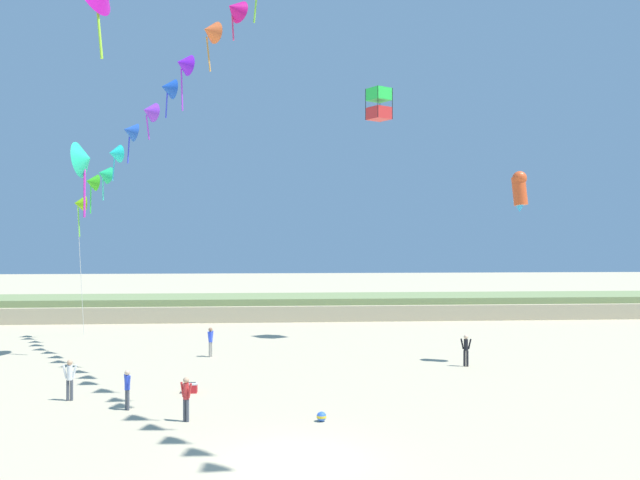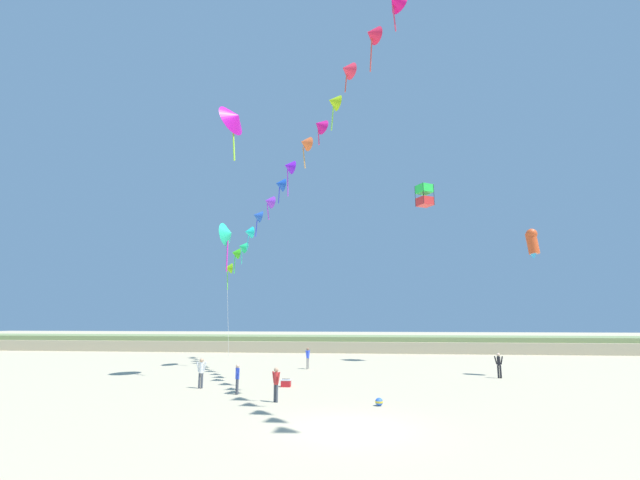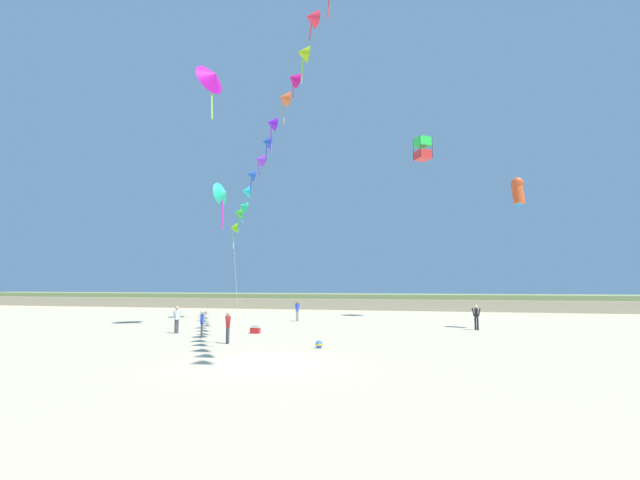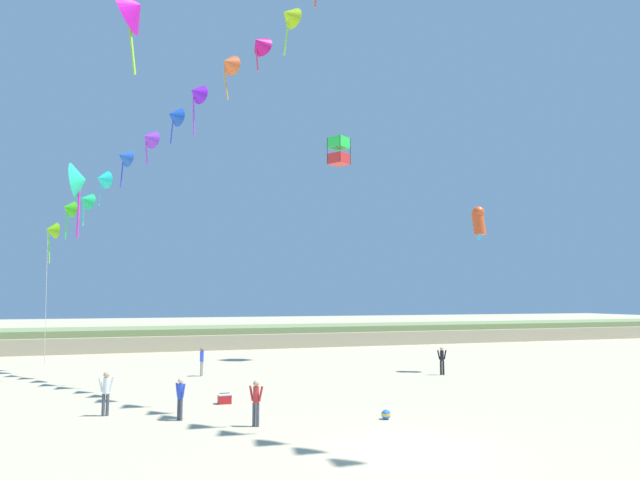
{
  "view_description": "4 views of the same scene",
  "coord_description": "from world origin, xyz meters",
  "px_view_note": "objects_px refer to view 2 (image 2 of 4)",
  "views": [
    {
      "loc": [
        -0.79,
        -20.42,
        6.63
      ],
      "look_at": [
        1.57,
        10.74,
        6.69
      ],
      "focal_mm": 38.0,
      "sensor_mm": 36.0,
      "label": 1
    },
    {
      "loc": [
        0.59,
        -16.71,
        3.98
      ],
      "look_at": [
        -2.35,
        11.27,
        9.18
      ],
      "focal_mm": 24.0,
      "sensor_mm": 36.0,
      "label": 2
    },
    {
      "loc": [
        5.99,
        -16.15,
        3.06
      ],
      "look_at": [
        0.26,
        8.34,
        5.68
      ],
      "focal_mm": 24.0,
      "sensor_mm": 36.0,
      "label": 3
    },
    {
      "loc": [
        -8.23,
        -15.95,
        4.62
      ],
      "look_at": [
        0.72,
        11.13,
        7.5
      ],
      "focal_mm": 32.0,
      "sensor_mm": 36.0,
      "label": 4
    }
  ],
  "objects_px": {
    "large_kite_outer_drift": "(532,242)",
    "person_far_left": "(237,377)",
    "large_kite_low_lead": "(228,234)",
    "large_kite_mid_trail": "(425,195)",
    "person_near_left": "(201,371)",
    "person_mid_center": "(308,357)",
    "beach_cooler": "(286,383)",
    "beach_ball": "(379,402)",
    "person_near_right": "(499,364)",
    "person_far_right": "(276,382)",
    "large_kite_high_solo": "(235,118)"
  },
  "relations": [
    {
      "from": "large_kite_mid_trail",
      "to": "beach_ball",
      "type": "relative_size",
      "value": 5.74
    },
    {
      "from": "person_far_right",
      "to": "beach_ball",
      "type": "distance_m",
      "value": 5.04
    },
    {
      "from": "large_kite_mid_trail",
      "to": "large_kite_low_lead",
      "type": "bearing_deg",
      "value": -163.68
    },
    {
      "from": "large_kite_mid_trail",
      "to": "beach_ball",
      "type": "height_order",
      "value": "large_kite_mid_trail"
    },
    {
      "from": "person_near_left",
      "to": "beach_cooler",
      "type": "height_order",
      "value": "person_near_left"
    },
    {
      "from": "person_far_left",
      "to": "beach_ball",
      "type": "distance_m",
      "value": 7.85
    },
    {
      "from": "large_kite_outer_drift",
      "to": "person_far_left",
      "type": "bearing_deg",
      "value": -156.22
    },
    {
      "from": "person_near_left",
      "to": "beach_ball",
      "type": "bearing_deg",
      "value": -21.54
    },
    {
      "from": "person_near_left",
      "to": "person_mid_center",
      "type": "relative_size",
      "value": 1.01
    },
    {
      "from": "person_mid_center",
      "to": "large_kite_mid_trail",
      "type": "height_order",
      "value": "large_kite_mid_trail"
    },
    {
      "from": "person_near_right",
      "to": "person_far_right",
      "type": "height_order",
      "value": "person_near_right"
    },
    {
      "from": "person_mid_center",
      "to": "large_kite_low_lead",
      "type": "height_order",
      "value": "large_kite_low_lead"
    },
    {
      "from": "person_far_left",
      "to": "large_kite_high_solo",
      "type": "bearing_deg",
      "value": 115.73
    },
    {
      "from": "large_kite_mid_trail",
      "to": "large_kite_high_solo",
      "type": "height_order",
      "value": "large_kite_high_solo"
    },
    {
      "from": "person_near_right",
      "to": "large_kite_mid_trail",
      "type": "height_order",
      "value": "large_kite_mid_trail"
    },
    {
      "from": "person_near_right",
      "to": "large_kite_mid_trail",
      "type": "relative_size",
      "value": 0.81
    },
    {
      "from": "person_far_left",
      "to": "large_kite_high_solo",
      "type": "relative_size",
      "value": 0.34
    },
    {
      "from": "person_near_right",
      "to": "beach_ball",
      "type": "xyz_separation_m",
      "value": [
        -8.48,
        -10.32,
        -0.79
      ]
    },
    {
      "from": "person_near_right",
      "to": "person_far_left",
      "type": "xyz_separation_m",
      "value": [
        -15.96,
        -8.05,
        -0.06
      ]
    },
    {
      "from": "person_near_right",
      "to": "beach_ball",
      "type": "height_order",
      "value": "person_near_right"
    },
    {
      "from": "person_near_right",
      "to": "large_kite_low_lead",
      "type": "height_order",
      "value": "large_kite_low_lead"
    },
    {
      "from": "person_far_right",
      "to": "large_kite_high_solo",
      "type": "height_order",
      "value": "large_kite_high_solo"
    },
    {
      "from": "large_kite_low_lead",
      "to": "large_kite_mid_trail",
      "type": "distance_m",
      "value": 19.0
    },
    {
      "from": "large_kite_low_lead",
      "to": "beach_ball",
      "type": "xyz_separation_m",
      "value": [
        12.37,
        -14.44,
        -11.09
      ]
    },
    {
      "from": "beach_cooler",
      "to": "beach_ball",
      "type": "relative_size",
      "value": 1.59
    },
    {
      "from": "large_kite_mid_trail",
      "to": "large_kite_high_solo",
      "type": "bearing_deg",
      "value": -139.75
    },
    {
      "from": "large_kite_mid_trail",
      "to": "large_kite_outer_drift",
      "type": "bearing_deg",
      "value": -55.55
    },
    {
      "from": "person_near_left",
      "to": "large_kite_outer_drift",
      "type": "relative_size",
      "value": 0.77
    },
    {
      "from": "large_kite_outer_drift",
      "to": "beach_ball",
      "type": "distance_m",
      "value": 18.19
    },
    {
      "from": "person_near_right",
      "to": "beach_ball",
      "type": "bearing_deg",
      "value": -129.4
    },
    {
      "from": "person_near_left",
      "to": "large_kite_outer_drift",
      "type": "bearing_deg",
      "value": 16.96
    },
    {
      "from": "person_near_left",
      "to": "person_mid_center",
      "type": "distance_m",
      "value": 11.44
    },
    {
      "from": "person_near_left",
      "to": "person_mid_center",
      "type": "height_order",
      "value": "person_near_left"
    },
    {
      "from": "beach_ball",
      "to": "person_mid_center",
      "type": "bearing_deg",
      "value": 110.17
    },
    {
      "from": "person_mid_center",
      "to": "beach_cooler",
      "type": "relative_size",
      "value": 2.91
    },
    {
      "from": "large_kite_high_solo",
      "to": "large_kite_low_lead",
      "type": "bearing_deg",
      "value": 109.41
    },
    {
      "from": "person_mid_center",
      "to": "person_far_left",
      "type": "xyz_separation_m",
      "value": [
        -2.21,
        -12.08,
        -0.06
      ]
    },
    {
      "from": "person_far_right",
      "to": "large_kite_outer_drift",
      "type": "relative_size",
      "value": 0.74
    },
    {
      "from": "beach_cooler",
      "to": "beach_ball",
      "type": "height_order",
      "value": "beach_cooler"
    },
    {
      "from": "person_mid_center",
      "to": "large_kite_mid_trail",
      "type": "xyz_separation_m",
      "value": [
        10.63,
        5.28,
        14.77
      ]
    },
    {
      "from": "person_near_left",
      "to": "person_far_left",
      "type": "distance_m",
      "value": 3.23
    },
    {
      "from": "large_kite_low_lead",
      "to": "large_kite_outer_drift",
      "type": "height_order",
      "value": "large_kite_low_lead"
    },
    {
      "from": "large_kite_low_lead",
      "to": "large_kite_mid_trail",
      "type": "height_order",
      "value": "large_kite_mid_trail"
    },
    {
      "from": "person_mid_center",
      "to": "large_kite_low_lead",
      "type": "xyz_separation_m",
      "value": [
        -7.09,
        0.09,
        10.3
      ]
    },
    {
      "from": "person_far_right",
      "to": "person_mid_center",
      "type": "bearing_deg",
      "value": 91.25
    },
    {
      "from": "large_kite_mid_trail",
      "to": "beach_ball",
      "type": "xyz_separation_m",
      "value": [
        -5.36,
        -19.63,
        -15.56
      ]
    },
    {
      "from": "large_kite_outer_drift",
      "to": "person_mid_center",
      "type": "bearing_deg",
      "value": 167.56
    },
    {
      "from": "person_far_left",
      "to": "large_kite_outer_drift",
      "type": "xyz_separation_m",
      "value": [
        19.0,
        8.37,
        8.49
      ]
    },
    {
      "from": "person_mid_center",
      "to": "person_far_left",
      "type": "height_order",
      "value": "person_mid_center"
    },
    {
      "from": "person_mid_center",
      "to": "large_kite_mid_trail",
      "type": "relative_size",
      "value": 0.81
    }
  ]
}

